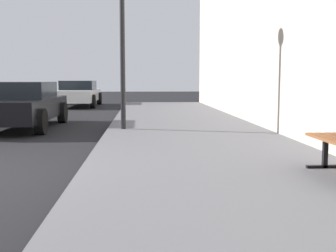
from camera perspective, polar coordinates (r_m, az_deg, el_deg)
sidewalk at (r=5.90m, az=7.86°, el=-6.01°), size 4.00×32.00×0.15m
street_lamp at (r=10.14m, az=-6.32°, el=15.04°), size 0.36×0.36×3.92m
car_black at (r=12.12m, az=-19.63°, el=2.78°), size 2.00×4.35×1.27m
car_white at (r=21.20m, az=-12.24°, el=4.41°), size 2.01×4.59×1.27m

